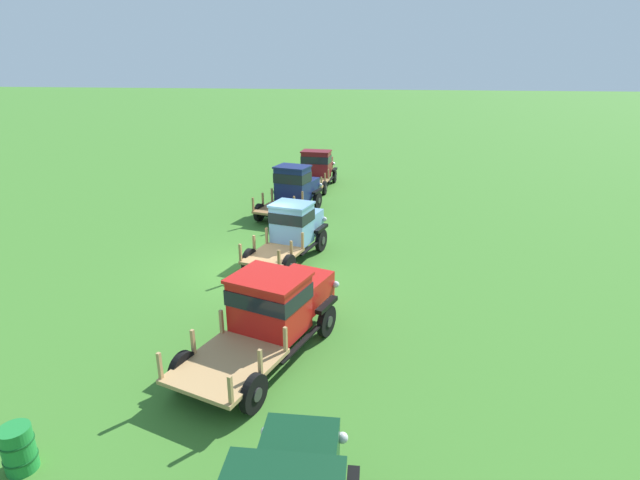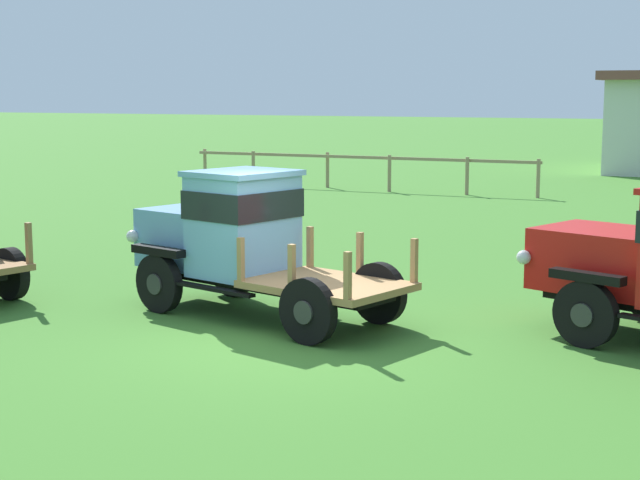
{
  "view_description": "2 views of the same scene",
  "coord_description": "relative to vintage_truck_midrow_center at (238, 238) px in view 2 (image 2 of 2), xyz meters",
  "views": [
    {
      "loc": [
        16.29,
        4.73,
        7.16
      ],
      "look_at": [
        -0.62,
        2.37,
        1.0
      ],
      "focal_mm": 28.0,
      "sensor_mm": 36.0,
      "label": 1
    },
    {
      "loc": [
        5.92,
        -11.27,
        3.27
      ],
      "look_at": [
        -0.62,
        2.37,
        1.0
      ],
      "focal_mm": 55.0,
      "sensor_mm": 36.0,
      "label": 2
    }
  ],
  "objects": [
    {
      "name": "ground_plane",
      "position": [
        1.44,
        -1.23,
        -1.13
      ],
      "size": [
        240.0,
        240.0,
        0.0
      ],
      "primitive_type": "plane",
      "color": "#3D7528"
    },
    {
      "name": "vintage_truck_midrow_center",
      "position": [
        0.0,
        0.0,
        0.0
      ],
      "size": [
        4.82,
        2.65,
        2.15
      ],
      "color": "black",
      "rests_on": "ground"
    },
    {
      "name": "paddock_fence",
      "position": [
        -5.97,
        18.24,
        -0.28
      ],
      "size": [
        12.67,
        0.64,
        1.23
      ],
      "color": "#997F60",
      "rests_on": "ground"
    }
  ]
}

